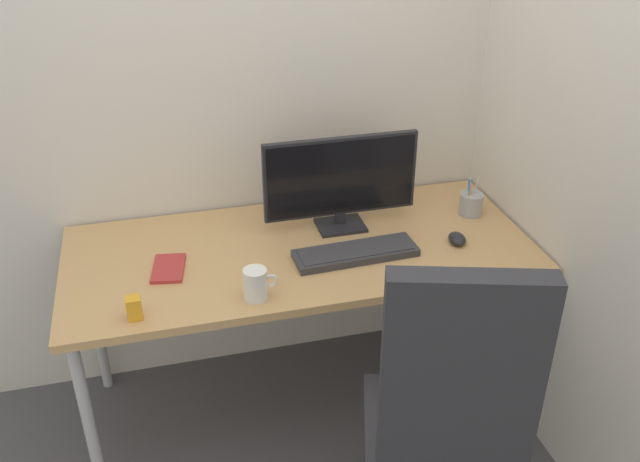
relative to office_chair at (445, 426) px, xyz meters
name	(u,v)px	position (x,y,z in m)	size (l,w,h in m)	color
ground_plane	(303,402)	(-0.24, 0.79, -0.58)	(8.00, 8.00, 0.00)	#4C4C51
wall_back	(273,40)	(-0.24, 1.19, 0.82)	(3.26, 0.04, 2.80)	silver
wall_side_right	(581,72)	(0.63, 0.57, 0.82)	(0.04, 2.32, 2.80)	silver
desk	(300,261)	(-0.24, 0.79, 0.11)	(1.67, 0.74, 0.75)	tan
office_chair	(445,426)	(0.00, 0.00, 0.00)	(0.58, 0.62, 1.18)	black
monitor	(341,180)	(-0.05, 0.91, 0.36)	(0.58, 0.14, 0.36)	black
keyboard	(356,253)	(-0.06, 0.68, 0.19)	(0.44, 0.16, 0.03)	#333338
mouse	(457,239)	(0.33, 0.68, 0.19)	(0.06, 0.09, 0.04)	black
pen_holder	(471,204)	(0.47, 0.88, 0.22)	(0.09, 0.09, 0.16)	#9EA0A5
notebook	(168,268)	(-0.71, 0.76, 0.18)	(0.10, 0.17, 0.01)	#B23333
coffee_mug	(256,284)	(-0.44, 0.52, 0.22)	(0.11, 0.08, 0.11)	white
desk_clamp_accessory	(134,308)	(-0.82, 0.51, 0.21)	(0.04, 0.04, 0.07)	orange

